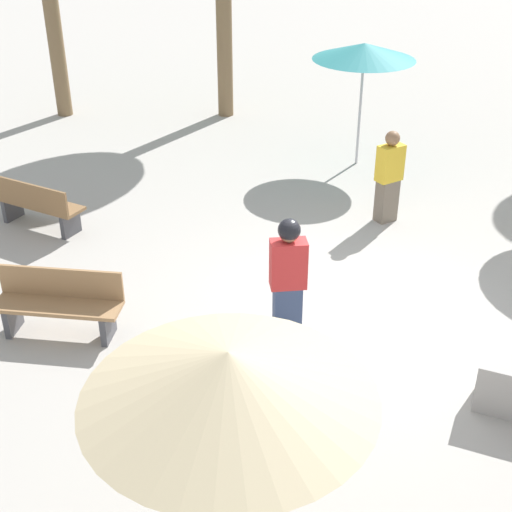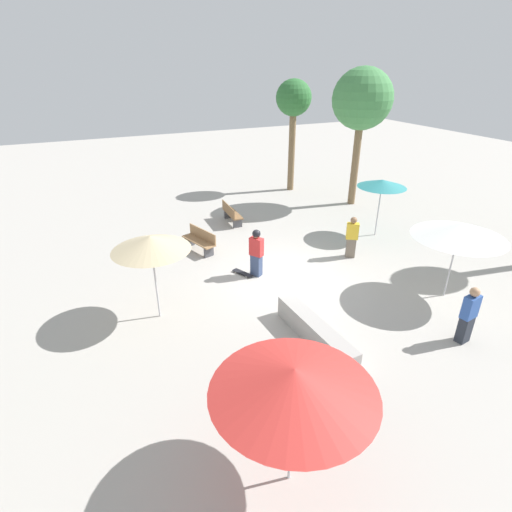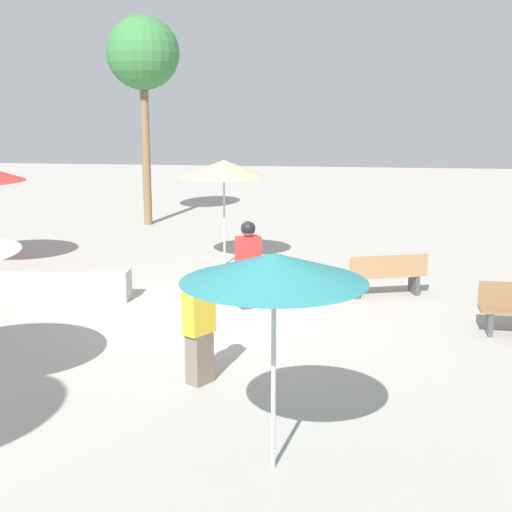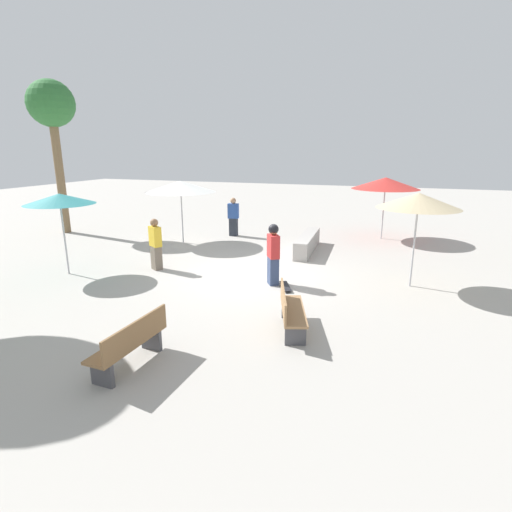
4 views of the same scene
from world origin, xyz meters
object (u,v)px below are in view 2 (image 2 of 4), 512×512
at_px(bench_near, 200,241).
at_px(palm_tree_center_right, 362,100).
at_px(shade_umbrella_white, 459,230).
at_px(bench_far, 231,214).
at_px(shade_umbrella_red, 294,381).
at_px(bystander_watching, 468,315).
at_px(shade_umbrella_teal, 382,183).
at_px(skater_main, 256,251).
at_px(concrete_ledge, 315,332).
at_px(skateboard, 243,273).
at_px(bystander_far, 352,237).
at_px(palm_tree_left, 294,102).
at_px(shade_umbrella_tan, 151,243).

distance_m(bench_near, palm_tree_center_right, 9.95).
bearing_deg(shade_umbrella_white, bench_far, -65.93).
distance_m(shade_umbrella_red, bystander_watching, 6.24).
distance_m(bench_near, shade_umbrella_teal, 7.44).
height_order(skater_main, shade_umbrella_white, shade_umbrella_white).
bearing_deg(shade_umbrella_teal, shade_umbrella_red, 43.36).
height_order(concrete_ledge, bench_far, bench_far).
bearing_deg(bench_near, bench_far, -62.26).
distance_m(skater_main, shade_umbrella_teal, 6.15).
bearing_deg(bystander_watching, skateboard, -64.50).
relative_size(skateboard, bench_near, 0.49).
bearing_deg(bystander_watching, concrete_ledge, -32.51).
distance_m(skater_main, palm_tree_center_right, 9.75).
bearing_deg(bystander_watching, shade_umbrella_white, -135.27).
bearing_deg(bystander_watching, bench_far, -85.34).
xyz_separation_m(bench_near, bystander_far, (-4.88, 2.76, 0.35)).
relative_size(skater_main, bystander_far, 1.06).
bearing_deg(palm_tree_left, skater_main, 54.64).
relative_size(skater_main, bench_far, 1.02).
bearing_deg(palm_tree_center_right, shade_umbrella_tan, 28.21).
bearing_deg(bystander_watching, shade_umbrella_red, 5.49).
bearing_deg(shade_umbrella_teal, bystander_watching, 68.67).
distance_m(bench_near, bench_far, 3.09).
distance_m(shade_umbrella_white, bystander_watching, 2.66).
distance_m(shade_umbrella_red, palm_tree_left, 17.41).
height_order(palm_tree_left, bystander_far, palm_tree_left).
bearing_deg(shade_umbrella_red, bystander_watching, -166.05).
bearing_deg(bench_far, concrete_ledge, -4.80).
bearing_deg(palm_tree_center_right, skater_main, 32.86).
bearing_deg(bench_far, skater_main, -9.20).
relative_size(skateboard, bench_far, 0.50).
bearing_deg(palm_tree_center_right, palm_tree_left, -64.38).
bearing_deg(shade_umbrella_red, skater_main, -110.09).
bearing_deg(concrete_ledge, shade_umbrella_red, 51.42).
bearing_deg(shade_umbrella_white, palm_tree_center_right, -107.96).
bearing_deg(shade_umbrella_tan, bystander_watching, 147.69).
distance_m(concrete_ledge, bystander_far, 5.34).
height_order(bench_near, bench_far, same).
relative_size(shade_umbrella_tan, palm_tree_left, 0.43).
bearing_deg(bench_near, skateboard, 178.99).
relative_size(bench_far, palm_tree_left, 0.28).
distance_m(bench_far, shade_umbrella_teal, 6.43).
relative_size(palm_tree_center_right, bystander_far, 4.07).
bearing_deg(bystander_far, bench_near, 3.26).
xyz_separation_m(skateboard, shade_umbrella_red, (2.10, 7.09, 2.17)).
relative_size(skateboard, palm_tree_center_right, 0.13).
height_order(bench_near, shade_umbrella_white, shade_umbrella_white).
relative_size(shade_umbrella_tan, palm_tree_center_right, 0.39).
relative_size(shade_umbrella_tan, shade_umbrella_teal, 1.06).
xyz_separation_m(skater_main, shade_umbrella_tan, (3.49, 1.06, 1.39)).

